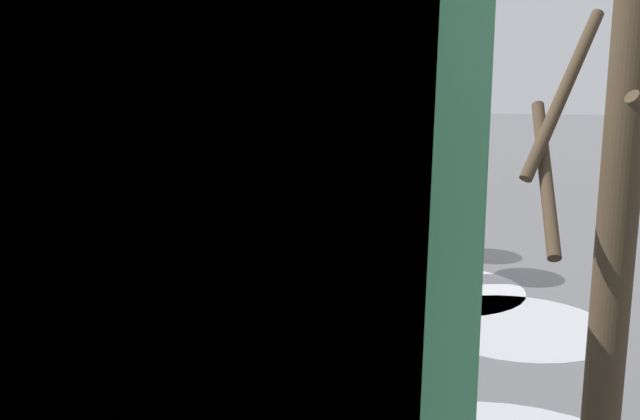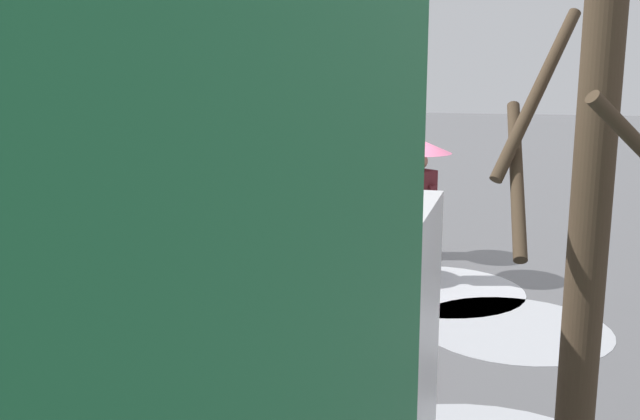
% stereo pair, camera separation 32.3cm
% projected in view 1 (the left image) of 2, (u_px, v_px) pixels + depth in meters
% --- Properties ---
extents(ground_plane, '(90.00, 90.00, 0.00)m').
position_uv_depth(ground_plane, '(361.00, 267.00, 10.98)').
color(ground_plane, '#5B5B5E').
extents(slush_patch_under_van, '(2.30, 2.30, 0.01)m').
position_uv_depth(slush_patch_under_van, '(517.00, 325.00, 8.42)').
color(slush_patch_under_van, '#ADAFB5').
rests_on(slush_patch_under_van, ground).
extents(slush_patch_mid_street, '(2.42, 2.42, 0.01)m').
position_uv_depth(slush_patch_mid_street, '(438.00, 288.00, 9.86)').
color(slush_patch_mid_street, silver).
rests_on(slush_patch_mid_street, ground).
extents(cargo_van_parked_right, '(2.21, 5.34, 2.60)m').
position_uv_depth(cargo_van_parked_right, '(87.00, 201.00, 10.14)').
color(cargo_van_parked_right, gray).
rests_on(cargo_van_parked_right, ground).
extents(shopping_cart_vendor, '(0.76, 0.94, 1.04)m').
position_uv_depth(shopping_cart_vendor, '(366.00, 235.00, 10.64)').
color(shopping_cart_vendor, '#1951B2').
rests_on(shopping_cart_vendor, ground).
extents(hand_dolly_boxes, '(0.67, 0.81, 1.32)m').
position_uv_depth(hand_dolly_boxes, '(287.00, 217.00, 11.04)').
color(hand_dolly_boxes, '#515156').
rests_on(hand_dolly_boxes, ground).
extents(pedestrian_pink_side, '(1.04, 1.04, 2.15)m').
position_uv_depth(pedestrian_pink_side, '(388.00, 163.00, 11.30)').
color(pedestrian_pink_side, black).
rests_on(pedestrian_pink_side, ground).
extents(pedestrian_black_side, '(1.04, 1.04, 2.15)m').
position_uv_depth(pedestrian_black_side, '(417.00, 174.00, 10.01)').
color(pedestrian_black_side, black).
rests_on(pedestrian_black_side, ground).
extents(pedestrian_white_side, '(1.04, 1.04, 2.15)m').
position_uv_depth(pedestrian_white_side, '(244.00, 170.00, 10.48)').
color(pedestrian_white_side, black).
rests_on(pedestrian_white_side, ground).
extents(pedestrian_far_side, '(1.04, 1.04, 2.15)m').
position_uv_depth(pedestrian_far_side, '(306.00, 174.00, 9.99)').
color(pedestrian_far_side, black).
rests_on(pedestrian_far_side, ground).
extents(bare_tree_near, '(1.37, 1.37, 3.50)m').
position_uv_depth(bare_tree_near, '(611.00, 266.00, 4.25)').
color(bare_tree_near, '#423323').
rests_on(bare_tree_near, ground).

